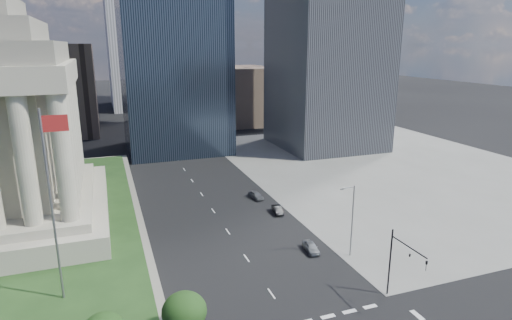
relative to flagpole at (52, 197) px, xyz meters
name	(u,v)px	position (x,y,z in m)	size (l,w,h in m)	color
ground	(167,145)	(21.83, 76.00, -13.11)	(500.00, 500.00, 0.00)	black
sidewalk_ne	(390,166)	(67.83, 36.00, -13.10)	(68.00, 90.00, 0.03)	slate
flagpole	(52,197)	(0.00, 0.00, 0.00)	(2.52, 0.24, 20.00)	slate
midrise_glass	(172,35)	(23.83, 71.00, 16.89)	(26.00, 26.00, 60.00)	black
building_filler_ne	(241,95)	(53.83, 106.00, -3.11)	(20.00, 30.00, 20.00)	brown
building_filler_nw	(55,89)	(-8.17, 106.00, 0.89)	(24.00, 30.00, 28.00)	brown
traffic_signal_ne	(401,259)	(34.33, -10.30, -7.86)	(0.30, 5.74, 8.00)	black
street_lamp_north	(351,217)	(35.16, 1.00, -7.45)	(2.13, 0.22, 10.00)	slate
parked_sedan_near	(311,247)	(30.83, 3.80, -12.46)	(1.55, 3.86, 1.31)	gray
parked_sedan_mid	(278,210)	(31.82, 18.23, -12.49)	(1.31, 3.77, 1.24)	black
parked_sedan_far	(256,195)	(30.83, 26.25, -12.44)	(3.97, 1.60, 1.35)	#55575C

